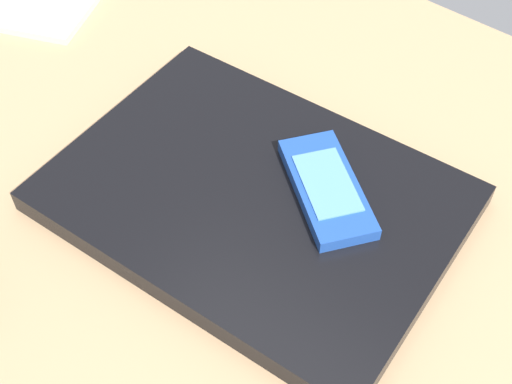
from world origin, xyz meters
The scene contains 3 objects.
desk_surface centered at (0.00, 0.00, 1.50)cm, with size 120.00×80.00×3.00cm, color tan.
laptop_closed centered at (-0.19, -3.99, 4.06)cm, with size 33.08×24.01×2.12cm, color black.
cell_phone_on_laptop centered at (-4.82, -7.59, 5.75)cm, with size 12.32×10.79×1.33cm.
Camera 1 is at (-24.13, 25.12, 49.49)cm, focal length 48.82 mm.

